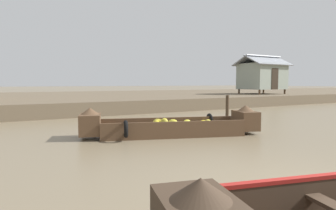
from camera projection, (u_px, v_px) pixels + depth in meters
ground_plane at (102, 122)px, 12.69m from camera, size 300.00×300.00×0.00m
riverbank_strip at (54, 100)px, 23.17m from camera, size 160.00×20.00×0.74m
banana_boat at (172, 126)px, 9.52m from camera, size 5.77×2.87×0.95m
stilt_house_mid_left at (262, 76)px, 26.03m from camera, size 4.27×3.27×3.41m
mooring_post at (227, 109)px, 12.30m from camera, size 0.14×0.14×1.20m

